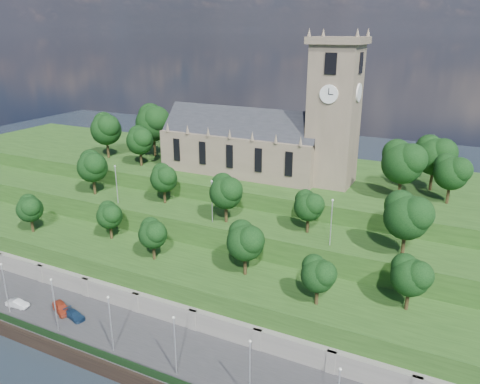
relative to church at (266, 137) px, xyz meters
The scene contains 17 objects.
ground 51.21m from the church, 90.98° to the right, with size 320.00×320.00×0.00m, color black.
promenade 45.42m from the church, 91.13° to the right, with size 160.00×12.00×2.00m, color #2D2D30.
quay_wall 50.78m from the church, 90.98° to the right, with size 160.00×0.50×2.20m, color black.
fence 49.57m from the church, 91.00° to the right, with size 160.00×0.10×1.20m, color black.
retaining_wall 39.48m from the church, 91.33° to the right, with size 160.00×2.10×5.00m.
embankment_lower 33.57m from the church, 91.61° to the right, with size 160.00×12.00×8.00m, color #204416.
embankment_upper 23.71m from the church, 92.66° to the right, with size 160.00×10.00×12.00m, color #204416.
hilltop 15.57m from the church, 101.11° to the left, with size 160.00×32.00×15.00m, color #204416.
church is the anchor object (origin of this frame).
trees_lower 29.56m from the church, 83.82° to the right, with size 68.80×8.78×8.22m.
trees_upper 18.86m from the church, 82.41° to the right, with size 64.26×8.63×9.42m.
trees_hilltop 3.92m from the church, 164.88° to the right, with size 77.23×16.13×11.76m.
lamp_posts_promenade 46.35m from the church, 93.67° to the right, with size 60.36×0.36×8.24m.
lamp_posts_upper 20.96m from the church, 92.26° to the right, with size 40.36×0.36×7.28m.
car_left 47.31m from the church, 111.49° to the right, with size 1.73×4.29×1.46m, color #9C311A.
car_middle 51.79m from the church, 118.51° to the right, with size 1.27×3.65×1.20m, color silver.
car_right 46.79m from the church, 107.65° to the right, with size 1.59×3.91×1.14m, color #152D4C.
Camera 1 is at (36.08, -36.40, 42.19)m, focal length 35.00 mm.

